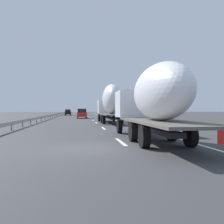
% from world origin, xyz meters
% --- Properties ---
extents(ground_plane, '(260.00, 260.00, 0.00)m').
position_xyz_m(ground_plane, '(40.00, 0.00, 0.00)').
color(ground_plane, '#38383A').
extents(lane_stripe_0, '(3.20, 0.20, 0.01)m').
position_xyz_m(lane_stripe_0, '(2.00, -1.80, 0.00)').
color(lane_stripe_0, white).
rests_on(lane_stripe_0, ground_plane).
extents(lane_stripe_1, '(3.20, 0.20, 0.01)m').
position_xyz_m(lane_stripe_1, '(11.98, -1.80, 0.00)').
color(lane_stripe_1, white).
rests_on(lane_stripe_1, ground_plane).
extents(lane_stripe_2, '(3.20, 0.20, 0.01)m').
position_xyz_m(lane_stripe_2, '(21.66, -1.80, 0.00)').
color(lane_stripe_2, white).
rests_on(lane_stripe_2, ground_plane).
extents(lane_stripe_3, '(3.20, 0.20, 0.01)m').
position_xyz_m(lane_stripe_3, '(29.88, -1.80, 0.00)').
color(lane_stripe_3, white).
rests_on(lane_stripe_3, ground_plane).
extents(lane_stripe_4, '(3.20, 0.20, 0.01)m').
position_xyz_m(lane_stripe_4, '(39.53, -1.80, 0.00)').
color(lane_stripe_4, white).
rests_on(lane_stripe_4, ground_plane).
extents(lane_stripe_5, '(3.20, 0.20, 0.01)m').
position_xyz_m(lane_stripe_5, '(48.08, -1.80, 0.00)').
color(lane_stripe_5, white).
rests_on(lane_stripe_5, ground_plane).
extents(edge_line_right, '(110.00, 0.20, 0.01)m').
position_xyz_m(edge_line_right, '(45.00, -5.50, 0.00)').
color(edge_line_right, white).
rests_on(edge_line_right, ground_plane).
extents(truck_lead, '(13.74, 2.55, 4.93)m').
position_xyz_m(truck_lead, '(21.36, -3.60, 2.69)').
color(truck_lead, silver).
rests_on(truck_lead, ground_plane).
extents(truck_trailing, '(13.22, 2.55, 4.05)m').
position_xyz_m(truck_trailing, '(2.15, -3.60, 2.33)').
color(truck_trailing, silver).
rests_on(truck_trailing, ground_plane).
extents(car_silver_hatch, '(4.10, 1.80, 1.85)m').
position_xyz_m(car_silver_hatch, '(75.45, 0.08, 0.93)').
color(car_silver_hatch, '#ADB2B7').
rests_on(car_silver_hatch, ground_plane).
extents(car_black_suv, '(4.18, 1.74, 1.77)m').
position_xyz_m(car_black_suv, '(63.49, 3.73, 0.90)').
color(car_black_suv, black).
rests_on(car_black_suv, ground_plane).
extents(car_red_compact, '(4.37, 1.91, 1.90)m').
position_xyz_m(car_red_compact, '(38.93, -0.08, 0.95)').
color(car_red_compact, red).
rests_on(car_red_compact, ground_plane).
extents(road_sign, '(0.10, 0.90, 3.20)m').
position_xyz_m(road_sign, '(46.21, -6.70, 2.21)').
color(road_sign, gray).
rests_on(road_sign, ground_plane).
extents(tree_0, '(3.53, 3.53, 7.00)m').
position_xyz_m(tree_0, '(52.29, -12.31, 4.12)').
color(tree_0, '#472D19').
rests_on(tree_0, ground_plane).
extents(tree_1, '(3.66, 3.66, 6.40)m').
position_xyz_m(tree_1, '(43.35, -10.19, 4.05)').
color(tree_1, '#472D19').
rests_on(tree_1, ground_plane).
extents(tree_2, '(3.46, 3.46, 6.20)m').
position_xyz_m(tree_2, '(49.11, -11.90, 3.89)').
color(tree_2, '#472D19').
rests_on(tree_2, ground_plane).
extents(guardrail_median, '(94.00, 0.10, 0.76)m').
position_xyz_m(guardrail_median, '(43.00, 6.00, 0.58)').
color(guardrail_median, '#9EA0A5').
rests_on(guardrail_median, ground_plane).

